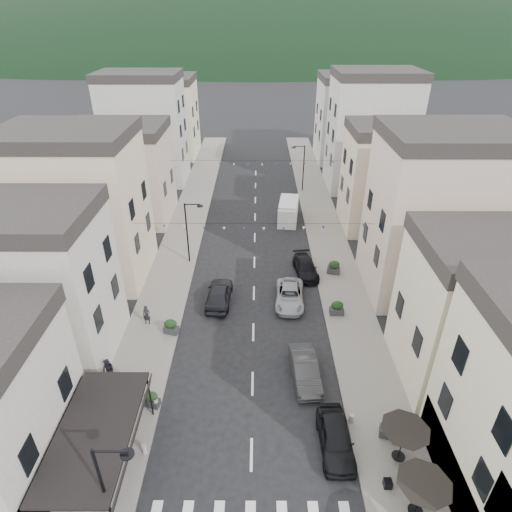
{
  "coord_description": "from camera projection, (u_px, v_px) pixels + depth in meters",
  "views": [
    {
      "loc": [
        0.31,
        -8.44,
        20.8
      ],
      "look_at": [
        0.18,
        21.18,
        3.5
      ],
      "focal_mm": 30.0,
      "sensor_mm": 36.0,
      "label": 1
    }
  ],
  "objects": [
    {
      "name": "parked_car_e",
      "position": [
        219.0,
        294.0,
        34.4
      ],
      "size": [
        2.17,
        4.81,
        1.6
      ],
      "primitive_type": "imported",
      "rotation": [
        0.0,
        0.0,
        3.08
      ],
      "color": "black",
      "rests_on": "ground"
    },
    {
      "name": "streetlamp_right_far",
      "position": [
        302.0,
        164.0,
        53.89
      ],
      "size": [
        1.7,
        0.56,
        6.0
      ],
      "color": "black",
      "rests_on": "ground"
    },
    {
      "name": "bollards",
      "position": [
        251.0,
        458.0,
        22.32
      ],
      "size": [
        11.66,
        10.26,
        0.6
      ],
      "color": "gray",
      "rests_on": "ground"
    },
    {
      "name": "buildings_row_left",
      "position": [
        124.0,
        160.0,
        47.35
      ],
      "size": [
        10.2,
        54.16,
        14.0
      ],
      "color": "#B4AEA5",
      "rests_on": "ground"
    },
    {
      "name": "planter_rb",
      "position": [
        337.0,
        308.0,
        32.99
      ],
      "size": [
        1.07,
        0.6,
        1.19
      ],
      "rotation": [
        0.0,
        0.0,
        0.0
      ],
      "color": "#303032",
      "rests_on": "sidewalk_right"
    },
    {
      "name": "planter_lb",
      "position": [
        171.0,
        327.0,
        31.07
      ],
      "size": [
        1.18,
        0.84,
        1.19
      ],
      "rotation": [
        0.0,
        0.0,
        -0.27
      ],
      "color": "#2E2E31",
      "rests_on": "sidewalk_left"
    },
    {
      "name": "bunting_far",
      "position": [
        255.0,
        164.0,
        47.74
      ],
      "size": [
        19.0,
        0.28,
        0.62
      ],
      "color": "black",
      "rests_on": "ground"
    },
    {
      "name": "hill_backdrop",
      "position": [
        258.0,
        44.0,
        276.85
      ],
      "size": [
        640.0,
        360.0,
        70.0
      ],
      "primitive_type": "ellipsoid",
      "color": "black",
      "rests_on": "ground"
    },
    {
      "name": "boutique_awning",
      "position": [
        100.0,
        432.0,
        20.55
      ],
      "size": [
        3.77,
        7.5,
        3.28
      ],
      "color": "black",
      "rests_on": "ground"
    },
    {
      "name": "sidewalk_right",
      "position": [
        325.0,
        233.0,
        45.35
      ],
      "size": [
        4.0,
        76.0,
        0.12
      ],
      "primitive_type": "cube",
      "color": "slate",
      "rests_on": "ground"
    },
    {
      "name": "buildings_row_right",
      "position": [
        389.0,
        162.0,
        46.14
      ],
      "size": [
        10.2,
        54.16,
        14.5
      ],
      "color": "beige",
      "rests_on": "ground"
    },
    {
      "name": "planter_la",
      "position": [
        151.0,
        399.0,
        25.39
      ],
      "size": [
        1.05,
        0.75,
        1.06
      ],
      "rotation": [
        0.0,
        0.0,
        -0.27
      ],
      "color": "#2A2A2C",
      "rests_on": "sidewalk_left"
    },
    {
      "name": "cafe_terrace",
      "position": [
        423.0,
        487.0,
        18.98
      ],
      "size": [
        2.5,
        8.1,
        2.53
      ],
      "color": "black",
      "rests_on": "ground"
    },
    {
      "name": "parked_car_c",
      "position": [
        290.0,
        296.0,
        34.44
      ],
      "size": [
        2.53,
        4.95,
        1.34
      ],
      "primitive_type": "imported",
      "rotation": [
        0.0,
        0.0,
        -0.06
      ],
      "color": "#999CA1",
      "rests_on": "ground"
    },
    {
      "name": "sidewalk_left",
      "position": [
        184.0,
        233.0,
        45.41
      ],
      "size": [
        4.0,
        76.0,
        0.12
      ],
      "primitive_type": "cube",
      "color": "slate",
      "rests_on": "ground"
    },
    {
      "name": "planter_rc",
      "position": [
        334.0,
        267.0,
        38.07
      ],
      "size": [
        1.24,
        0.86,
        1.26
      ],
      "rotation": [
        0.0,
        0.0,
        -0.23
      ],
      "color": "#2E2E31",
      "rests_on": "sidewalk_right"
    },
    {
      "name": "pedestrian_b",
      "position": [
        108.0,
        371.0,
        26.9
      ],
      "size": [
        1.07,
        1.01,
        1.74
      ],
      "primitive_type": "imported",
      "rotation": [
        0.0,
        0.0,
        -0.56
      ],
      "color": "#25202B",
      "rests_on": "sidewalk_left"
    },
    {
      "name": "planter_ra",
      "position": [
        391.0,
        428.0,
        23.51
      ],
      "size": [
        1.26,
        0.91,
        1.27
      ],
      "rotation": [
        0.0,
        0.0,
        -0.27
      ],
      "color": "#2D2E30",
      "rests_on": "sidewalk_right"
    },
    {
      "name": "parked_car_b",
      "position": [
        305.0,
        370.0,
        27.33
      ],
      "size": [
        1.91,
        4.58,
        1.47
      ],
      "primitive_type": "imported",
      "rotation": [
        0.0,
        0.0,
        0.08
      ],
      "color": "#303032",
      "rests_on": "ground"
    },
    {
      "name": "bunting_near",
      "position": [
        254.0,
        227.0,
        33.93
      ],
      "size": [
        19.0,
        0.28,
        0.62
      ],
      "color": "black",
      "rests_on": "ground"
    },
    {
      "name": "delivery_van",
      "position": [
        288.0,
        210.0,
        47.62
      ],
      "size": [
        2.64,
        5.32,
        2.45
      ],
      "rotation": [
        0.0,
        0.0,
        -0.12
      ],
      "color": "silver",
      "rests_on": "ground"
    },
    {
      "name": "streetlamp_left_far",
      "position": [
        190.0,
        227.0,
        38.39
      ],
      "size": [
        1.7,
        0.56,
        6.0
      ],
      "color": "black",
      "rests_on": "ground"
    },
    {
      "name": "streetlamp_left_near",
      "position": [
        109.0,
        485.0,
        17.66
      ],
      "size": [
        1.7,
        0.56,
        6.0
      ],
      "color": "black",
      "rests_on": "ground"
    },
    {
      "name": "parked_car_a",
      "position": [
        336.0,
        438.0,
        22.99
      ],
      "size": [
        1.82,
        4.36,
        1.47
      ],
      "primitive_type": "imported",
      "rotation": [
        0.0,
        0.0,
        0.02
      ],
      "color": "black",
      "rests_on": "ground"
    },
    {
      "name": "parked_car_d",
      "position": [
        306.0,
        267.0,
        38.21
      ],
      "size": [
        2.31,
        4.62,
        1.29
      ],
      "primitive_type": "imported",
      "rotation": [
        0.0,
        0.0,
        0.12
      ],
      "color": "black",
      "rests_on": "ground"
    },
    {
      "name": "pedestrian_a",
      "position": [
        147.0,
        315.0,
        31.89
      ],
      "size": [
        0.6,
        0.41,
        1.59
      ],
      "primitive_type": "imported",
      "rotation": [
        0.0,
        0.0,
        -0.05
      ],
      "color": "black",
      "rests_on": "sidewalk_left"
    }
  ]
}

